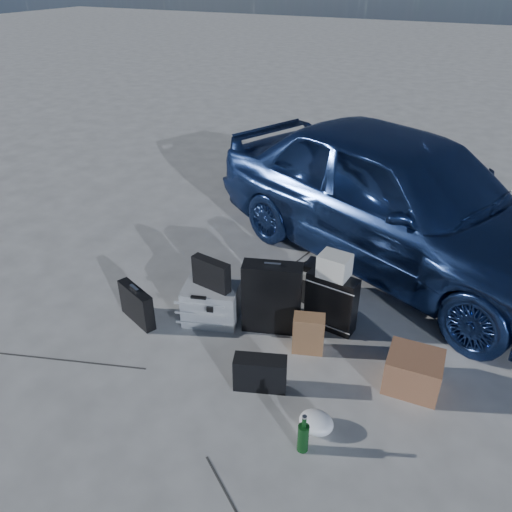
{
  "coord_description": "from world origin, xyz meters",
  "views": [
    {
      "loc": [
        1.55,
        -2.6,
        2.93
      ],
      "look_at": [
        -0.17,
        0.85,
        0.66
      ],
      "focal_mm": 35.0,
      "sensor_mm": 36.0,
      "label": 1
    }
  ],
  "objects_px": {
    "car": "(398,198)",
    "suitcase_right": "(331,302)",
    "briefcase": "(137,305)",
    "cardboard_box": "(413,372)",
    "duffel_bag": "(322,290)",
    "suitcase_left": "(272,298)",
    "green_bottle": "(303,434)",
    "pelican_case": "(212,302)"
  },
  "relations": [
    {
      "from": "car",
      "to": "suitcase_right",
      "type": "bearing_deg",
      "value": -164.02
    },
    {
      "from": "briefcase",
      "to": "suitcase_right",
      "type": "xyz_separation_m",
      "value": [
        1.65,
        0.72,
        0.1
      ]
    },
    {
      "from": "suitcase_right",
      "to": "cardboard_box",
      "type": "bearing_deg",
      "value": -21.31
    },
    {
      "from": "suitcase_right",
      "to": "duffel_bag",
      "type": "height_order",
      "value": "suitcase_right"
    },
    {
      "from": "suitcase_left",
      "to": "suitcase_right",
      "type": "distance_m",
      "value": 0.55
    },
    {
      "from": "suitcase_right",
      "to": "duffel_bag",
      "type": "bearing_deg",
      "value": 127.76
    },
    {
      "from": "car",
      "to": "green_bottle",
      "type": "relative_size",
      "value": 14.08
    },
    {
      "from": "suitcase_left",
      "to": "briefcase",
      "type": "bearing_deg",
      "value": -176.62
    },
    {
      "from": "briefcase",
      "to": "green_bottle",
      "type": "xyz_separation_m",
      "value": [
        1.94,
        -0.67,
        -0.02
      ]
    },
    {
      "from": "briefcase",
      "to": "duffel_bag",
      "type": "relative_size",
      "value": 0.74
    },
    {
      "from": "car",
      "to": "green_bottle",
      "type": "bearing_deg",
      "value": -154.56
    },
    {
      "from": "briefcase",
      "to": "green_bottle",
      "type": "distance_m",
      "value": 2.05
    },
    {
      "from": "briefcase",
      "to": "duffel_bag",
      "type": "xyz_separation_m",
      "value": [
        1.46,
        1.03,
        -0.02
      ]
    },
    {
      "from": "suitcase_right",
      "to": "duffel_bag",
      "type": "relative_size",
      "value": 0.89
    },
    {
      "from": "briefcase",
      "to": "green_bottle",
      "type": "bearing_deg",
      "value": 2.81
    },
    {
      "from": "duffel_bag",
      "to": "green_bottle",
      "type": "height_order",
      "value": "green_bottle"
    },
    {
      "from": "pelican_case",
      "to": "suitcase_left",
      "type": "distance_m",
      "value": 0.6
    },
    {
      "from": "briefcase",
      "to": "suitcase_left",
      "type": "distance_m",
      "value": 1.27
    },
    {
      "from": "car",
      "to": "green_bottle",
      "type": "distance_m",
      "value": 2.93
    },
    {
      "from": "pelican_case",
      "to": "suitcase_left",
      "type": "bearing_deg",
      "value": -5.97
    },
    {
      "from": "pelican_case",
      "to": "duffel_bag",
      "type": "height_order",
      "value": "pelican_case"
    },
    {
      "from": "car",
      "to": "pelican_case",
      "type": "bearing_deg",
      "value": 169.87
    },
    {
      "from": "briefcase",
      "to": "suitcase_left",
      "type": "height_order",
      "value": "suitcase_left"
    },
    {
      "from": "suitcase_left",
      "to": "suitcase_right",
      "type": "bearing_deg",
      "value": 10.83
    },
    {
      "from": "pelican_case",
      "to": "cardboard_box",
      "type": "distance_m",
      "value": 1.88
    },
    {
      "from": "car",
      "to": "duffel_bag",
      "type": "distance_m",
      "value": 1.37
    },
    {
      "from": "car",
      "to": "pelican_case",
      "type": "height_order",
      "value": "car"
    },
    {
      "from": "green_bottle",
      "to": "briefcase",
      "type": "bearing_deg",
      "value": 161.0
    },
    {
      "from": "pelican_case",
      "to": "suitcase_right",
      "type": "height_order",
      "value": "suitcase_right"
    },
    {
      "from": "briefcase",
      "to": "green_bottle",
      "type": "relative_size",
      "value": 1.46
    },
    {
      "from": "pelican_case",
      "to": "cardboard_box",
      "type": "height_order",
      "value": "pelican_case"
    },
    {
      "from": "briefcase",
      "to": "car",
      "type": "bearing_deg",
      "value": 71.71
    },
    {
      "from": "car",
      "to": "suitcase_right",
      "type": "relative_size",
      "value": 8.02
    },
    {
      "from": "suitcase_right",
      "to": "green_bottle",
      "type": "distance_m",
      "value": 1.42
    },
    {
      "from": "cardboard_box",
      "to": "suitcase_right",
      "type": "bearing_deg",
      "value": 152.4
    },
    {
      "from": "car",
      "to": "pelican_case",
      "type": "distance_m",
      "value": 2.3
    },
    {
      "from": "car",
      "to": "pelican_case",
      "type": "relative_size",
      "value": 8.86
    },
    {
      "from": "car",
      "to": "briefcase",
      "type": "distance_m",
      "value": 2.93
    },
    {
      "from": "car",
      "to": "green_bottle",
      "type": "xyz_separation_m",
      "value": [
        0.08,
        -2.87,
        -0.6
      ]
    },
    {
      "from": "duffel_bag",
      "to": "cardboard_box",
      "type": "distance_m",
      "value": 1.28
    },
    {
      "from": "suitcase_left",
      "to": "duffel_bag",
      "type": "xyz_separation_m",
      "value": [
        0.28,
        0.58,
        -0.19
      ]
    },
    {
      "from": "duffel_bag",
      "to": "cardboard_box",
      "type": "height_order",
      "value": "cardboard_box"
    }
  ]
}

